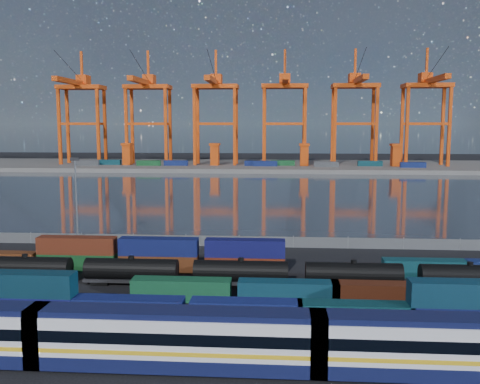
{
  "coord_description": "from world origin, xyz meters",
  "views": [
    {
      "loc": [
        7.12,
        -69.01,
        22.62
      ],
      "look_at": [
        0.0,
        30.0,
        10.0
      ],
      "focal_mm": 40.0,
      "sensor_mm": 36.0,
      "label": 1
    }
  ],
  "objects": [
    {
      "name": "passenger_train",
      "position": [
        -2.16,
        -22.66,
        2.94
      ],
      "size": [
        79.58,
        3.41,
        5.84
      ],
      "color": "silver",
      "rests_on": "ground"
    },
    {
      "name": "yard_light_mast",
      "position": [
        -30.0,
        26.0,
        9.3
      ],
      "size": [
        1.6,
        0.4,
        16.6
      ],
      "color": "slate",
      "rests_on": "ground"
    },
    {
      "name": "waterfront_fence",
      "position": [
        -0.0,
        28.0,
        1.0
      ],
      "size": [
        160.12,
        0.12,
        2.2
      ],
      "color": "#595B5E",
      "rests_on": "ground"
    },
    {
      "name": "container_row_south",
      "position": [
        2.03,
        -10.54,
        2.02
      ],
      "size": [
        140.49,
        2.59,
        5.52
      ],
      "color": "#3E4143",
      "rests_on": "ground"
    },
    {
      "name": "quay_containers",
      "position": [
        -11.0,
        195.46,
        3.3
      ],
      "size": [
        172.58,
        10.99,
        2.6
      ],
      "color": "navy",
      "rests_on": "far_quay"
    },
    {
      "name": "container_row_mid",
      "position": [
        3.93,
        -2.75,
        1.65
      ],
      "size": [
        143.02,
        2.61,
        5.57
      ],
      "color": "#3A3D3F",
      "rests_on": "ground"
    },
    {
      "name": "tanker_string",
      "position": [
        9.8,
        3.16,
        2.1
      ],
      "size": [
        122.11,
        2.92,
        4.18
      ],
      "color": "black",
      "rests_on": "ground"
    },
    {
      "name": "harbor_water",
      "position": [
        0.0,
        105.0,
        0.01
      ],
      "size": [
        700.0,
        700.0,
        0.0
      ],
      "primitive_type": "plane",
      "color": "#29303C",
      "rests_on": "ground"
    },
    {
      "name": "container_row_north",
      "position": [
        3.11,
        10.29,
        1.97
      ],
      "size": [
        128.44,
        2.47,
        5.26
      ],
      "color": "navy",
      "rests_on": "ground"
    },
    {
      "name": "straddle_carriers",
      "position": [
        -2.5,
        200.0,
        7.82
      ],
      "size": [
        140.0,
        7.0,
        11.1
      ],
      "color": "#D0420E",
      "rests_on": "far_quay"
    },
    {
      "name": "gantry_cranes",
      "position": [
        -7.5,
        203.41,
        36.77
      ],
      "size": [
        198.07,
        44.29,
        59.98
      ],
      "color": "#D0420E",
      "rests_on": "ground"
    },
    {
      "name": "ground",
      "position": [
        0.0,
        0.0,
        0.0
      ],
      "size": [
        700.0,
        700.0,
        0.0
      ],
      "primitive_type": "plane",
      "color": "black",
      "rests_on": "ground"
    },
    {
      "name": "far_quay",
      "position": [
        0.0,
        210.0,
        1.0
      ],
      "size": [
        700.0,
        70.0,
        2.0
      ],
      "primitive_type": "cube",
      "color": "#514F4C",
      "rests_on": "ground"
    },
    {
      "name": "distant_mountains",
      "position": [
        63.02,
        1600.0,
        220.29
      ],
      "size": [
        2470.0,
        1100.0,
        520.0
      ],
      "color": "#1E2630",
      "rests_on": "ground"
    }
  ]
}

